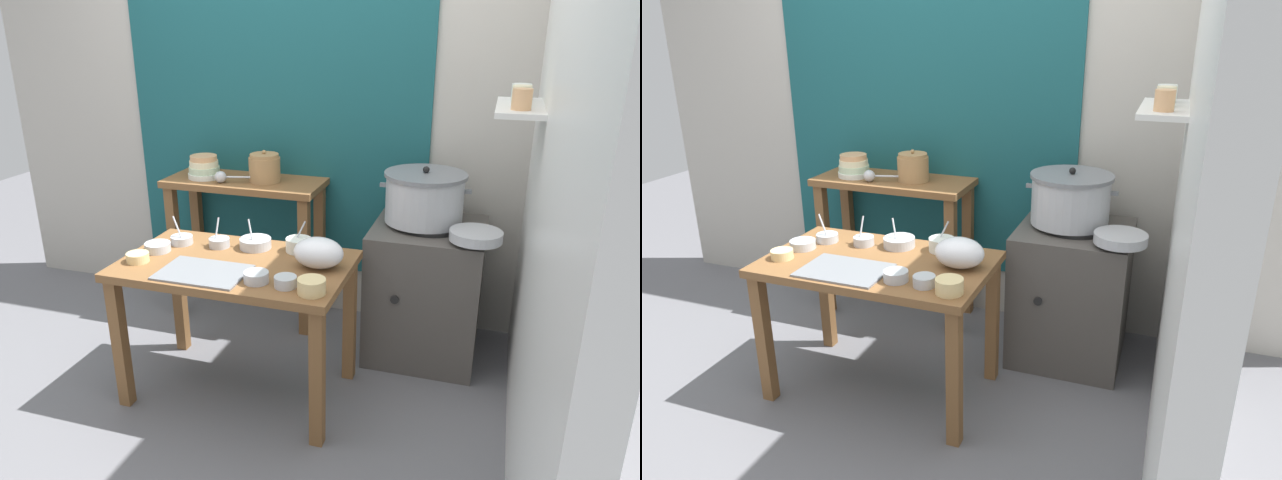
{
  "view_description": "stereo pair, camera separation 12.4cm",
  "coord_description": "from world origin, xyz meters",
  "views": [
    {
      "loc": [
        1.19,
        -2.34,
        1.81
      ],
      "look_at": [
        0.41,
        0.18,
        0.82
      ],
      "focal_mm": 32.99,
      "sensor_mm": 36.0,
      "label": 1
    },
    {
      "loc": [
        1.31,
        -2.3,
        1.81
      ],
      "look_at": [
        0.41,
        0.18,
        0.82
      ],
      "focal_mm": 32.99,
      "sensor_mm": 36.0,
      "label": 2
    }
  ],
  "objects": [
    {
      "name": "serving_tray",
      "position": [
        -0.05,
        -0.14,
        0.72
      ],
      "size": [
        0.4,
        0.28,
        0.01
      ],
      "primitive_type": "cube",
      "color": "slate",
      "rests_on": "prep_table"
    },
    {
      "name": "prep_bowl_5",
      "position": [
        -0.4,
        0.04,
        0.74
      ],
      "size": [
        0.13,
        0.13,
        0.04
      ],
      "color": "#B7BABF",
      "rests_on": "prep_table"
    },
    {
      "name": "clay_pot",
      "position": [
        -0.14,
        0.83,
        0.98
      ],
      "size": [
        0.19,
        0.19,
        0.19
      ],
      "color": "#A37A4C",
      "rests_on": "back_shelf_table"
    },
    {
      "name": "back_shelf_table",
      "position": [
        -0.28,
        0.83,
        0.68
      ],
      "size": [
        0.96,
        0.4,
        0.9
      ],
      "color": "brown",
      "rests_on": "ground"
    },
    {
      "name": "prep_bowl_3",
      "position": [
        -0.42,
        -0.11,
        0.74
      ],
      "size": [
        0.11,
        0.11,
        0.04
      ],
      "color": "#E5C684",
      "rests_on": "prep_table"
    },
    {
      "name": "ladle",
      "position": [
        -0.37,
        0.72,
        0.94
      ],
      "size": [
        0.26,
        0.1,
        0.07
      ],
      "color": "#B7BABF",
      "rests_on": "back_shelf_table"
    },
    {
      "name": "wall_back",
      "position": [
        0.08,
        1.1,
        1.3
      ],
      "size": [
        4.4,
        0.12,
        2.6
      ],
      "color": "#B2ADA3",
      "rests_on": "ground"
    },
    {
      "name": "stove_block",
      "position": [
        0.86,
        0.7,
        0.38
      ],
      "size": [
        0.6,
        0.61,
        0.78
      ],
      "color": "#4C4742",
      "rests_on": "ground"
    },
    {
      "name": "prep_bowl_2",
      "position": [
        -0.13,
        0.18,
        0.75
      ],
      "size": [
        0.11,
        0.11,
        0.15
      ],
      "color": "#B7BABF",
      "rests_on": "prep_table"
    },
    {
      "name": "prep_bowl_8",
      "position": [
        0.48,
        -0.19,
        0.76
      ],
      "size": [
        0.12,
        0.12,
        0.07
      ],
      "color": "#E5C684",
      "rests_on": "prep_table"
    },
    {
      "name": "wide_pan",
      "position": [
        1.12,
        0.5,
        0.8
      ],
      "size": [
        0.26,
        0.26,
        0.05
      ],
      "primitive_type": "cylinder",
      "color": "#B7BABF",
      "rests_on": "stove_block"
    },
    {
      "name": "prep_bowl_4",
      "position": [
        0.22,
        -0.16,
        0.75
      ],
      "size": [
        0.11,
        0.11,
        0.05
      ],
      "color": "#B7BABF",
      "rests_on": "prep_table"
    },
    {
      "name": "steamer_pot",
      "position": [
        0.82,
        0.72,
        0.92
      ],
      "size": [
        0.49,
        0.44,
        0.31
      ],
      "color": "#B7BABF",
      "rests_on": "stove_block"
    },
    {
      "name": "bowl_stack_enamel",
      "position": [
        -0.53,
        0.8,
        0.96
      ],
      "size": [
        0.2,
        0.2,
        0.14
      ],
      "color": "silver",
      "rests_on": "back_shelf_table"
    },
    {
      "name": "prep_bowl_0",
      "position": [
        -0.34,
        0.17,
        0.74
      ],
      "size": [
        0.11,
        0.11,
        0.15
      ],
      "color": "#B7BABF",
      "rests_on": "prep_table"
    },
    {
      "name": "prep_bowl_1",
      "position": [
        0.05,
        0.23,
        0.75
      ],
      "size": [
        0.16,
        0.16,
        0.15
      ],
      "color": "#B7BABF",
      "rests_on": "prep_table"
    },
    {
      "name": "prep_bowl_7",
      "position": [
        0.36,
        -0.17,
        0.75
      ],
      "size": [
        0.1,
        0.1,
        0.05
      ],
      "color": "#B7BABF",
      "rests_on": "prep_table"
    },
    {
      "name": "ground_plane",
      "position": [
        0.0,
        0.0,
        0.0
      ],
      "size": [
        9.0,
        9.0,
        0.0
      ],
      "primitive_type": "plane",
      "color": "slate"
    },
    {
      "name": "prep_table",
      "position": [
        0.03,
        0.03,
        0.61
      ],
      "size": [
        1.1,
        0.66,
        0.72
      ],
      "color": "brown",
      "rests_on": "ground"
    },
    {
      "name": "wall_right",
      "position": [
        1.4,
        0.2,
        1.3
      ],
      "size": [
        0.3,
        3.2,
        2.6
      ],
      "color": "white",
      "rests_on": "ground"
    },
    {
      "name": "prep_bowl_6",
      "position": [
        0.27,
        0.25,
        0.76
      ],
      "size": [
        0.13,
        0.13,
        0.15
      ],
      "color": "silver",
      "rests_on": "prep_table"
    },
    {
      "name": "plastic_bag",
      "position": [
        0.43,
        0.08,
        0.79
      ],
      "size": [
        0.24,
        0.18,
        0.15
      ],
      "primitive_type": "ellipsoid",
      "color": "white",
      "rests_on": "prep_table"
    }
  ]
}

